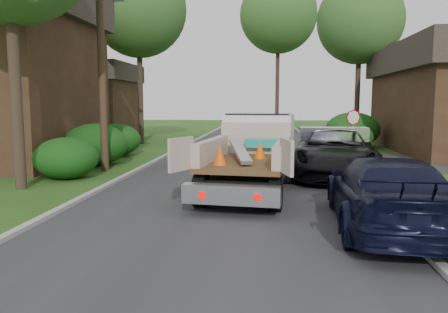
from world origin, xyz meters
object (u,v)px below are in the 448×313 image
object	(u,v)px
utility_pole	(101,43)
flatbed_truck	(255,148)
navy_suv	(386,193)
tree_right_far	(360,21)
tree_left_far	(138,9)
tree_center_far	(278,15)
stop_sign	(353,124)
black_pickup	(335,153)
house_left_far	(86,100)

from	to	relation	value
utility_pole	flatbed_truck	bearing A→B (deg)	-25.55
flatbed_truck	navy_suv	distance (m)	5.45
utility_pole	flatbed_truck	xyz separation A→B (m)	(6.25, -2.99, -3.86)
utility_pole	navy_suv	distance (m)	12.69
utility_pole	tree_right_far	xyz separation A→B (m)	(12.98, 15.02, 3.31)
tree_left_far	tree_center_far	bearing A→B (deg)	53.84
stop_sign	utility_pole	size ratio (longest dim) A/B	0.25
flatbed_truck	navy_suv	xyz separation A→B (m)	(3.03, -4.50, -0.51)
tree_center_far	black_pickup	world-z (taller)	tree_center_far
tree_right_far	black_pickup	bearing A→B (deg)	-103.74
stop_sign	tree_left_far	world-z (taller)	tree_left_far
utility_pole	tree_center_far	world-z (taller)	tree_center_far
flatbed_truck	black_pickup	distance (m)	3.89
tree_left_far	tree_center_far	distance (m)	16.22
tree_center_far	black_pickup	bearing A→B (deg)	-86.16
utility_pole	black_pickup	xyz separation A→B (m)	(9.19, -0.48, -4.27)
house_left_far	utility_pole	bearing A→B (deg)	-64.77
utility_pole	flatbed_truck	world-z (taller)	utility_pole
utility_pole	tree_left_far	bearing A→B (deg)	99.54
tree_left_far	black_pickup	world-z (taller)	tree_left_far
tree_right_far	black_pickup	world-z (taller)	tree_right_far
house_left_far	navy_suv	xyz separation A→B (m)	(17.30, -24.50, -2.24)
black_pickup	tree_center_far	bearing A→B (deg)	101.68
tree_right_far	black_pickup	xyz separation A→B (m)	(-3.79, -15.50, -7.57)
tree_left_far	black_pickup	bearing A→B (deg)	-48.11
house_left_far	tree_center_far	bearing A→B (deg)	27.30
stop_sign	black_pickup	bearing A→B (deg)	-108.31
flatbed_truck	house_left_far	bearing A→B (deg)	131.90
utility_pole	house_left_far	xyz separation A→B (m)	(-8.02, 17.02, -2.12)
navy_suv	utility_pole	bearing A→B (deg)	-35.25
flatbed_truck	tree_left_far	bearing A→B (deg)	125.26
tree_center_far	navy_suv	distance (m)	34.10
tree_right_far	black_pickup	size ratio (longest dim) A/B	1.77
utility_pole	tree_center_far	size ratio (longest dim) A/B	0.68
tree_center_far	navy_suv	size ratio (longest dim) A/B	2.62
house_left_far	tree_right_far	world-z (taller)	tree_right_far
stop_sign	tree_left_far	distance (m)	16.65
stop_sign	tree_left_far	xyz separation A→B (m)	(-12.70, 8.00, 7.20)
black_pickup	navy_suv	size ratio (longest dim) A/B	1.17
stop_sign	utility_pole	bearing A→B (deg)	-159.38
tree_right_far	tree_center_far	xyz separation A→B (m)	(-5.50, 10.00, 2.50)
house_left_far	flatbed_truck	distance (m)	24.63
stop_sign	navy_suv	size ratio (longest dim) A/B	0.45
tree_left_far	navy_suv	size ratio (longest dim) A/B	2.19
tree_right_far	utility_pole	bearing A→B (deg)	-130.84
flatbed_truck	stop_sign	bearing A→B (deg)	64.07
tree_left_far	navy_suv	bearing A→B (deg)	-59.91
house_left_far	black_pickup	size ratio (longest dim) A/B	1.16
black_pickup	stop_sign	bearing A→B (deg)	79.53
stop_sign	black_pickup	size ratio (longest dim) A/B	0.38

